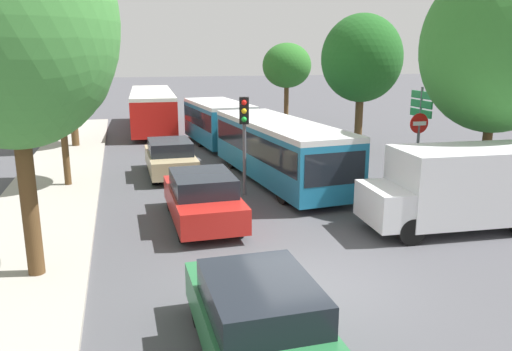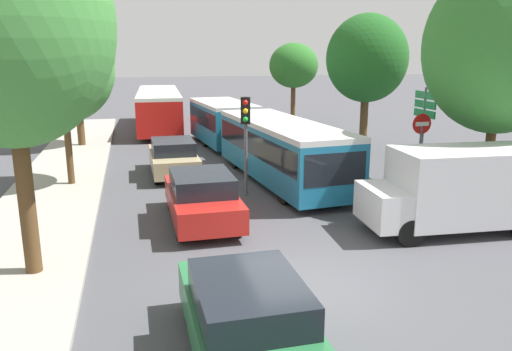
# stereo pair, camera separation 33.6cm
# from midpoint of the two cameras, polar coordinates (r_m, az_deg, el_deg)

# --- Properties ---
(ground_plane) EXTENTS (200.00, 200.00, 0.00)m
(ground_plane) POSITION_cam_midpoint_polar(r_m,az_deg,el_deg) (10.89, 5.37, -12.53)
(ground_plane) COLOR #47474C
(kerb_strip_left) EXTENTS (3.20, 33.97, 0.14)m
(kerb_strip_left) POSITION_cam_midpoint_polar(r_m,az_deg,el_deg) (21.79, -21.85, 0.19)
(kerb_strip_left) COLOR #9E998E
(kerb_strip_left) RESTS_ON ground
(articulated_bus) EXTENTS (3.74, 15.80, 2.33)m
(articulated_bus) POSITION_cam_midpoint_polar(r_m,az_deg,el_deg) (22.19, -1.23, 4.77)
(articulated_bus) COLOR teal
(articulated_bus) RESTS_ON ground
(city_bus_rear) EXTENTS (3.10, 11.61, 2.48)m
(city_bus_rear) POSITION_cam_midpoint_polar(r_m,az_deg,el_deg) (33.31, -12.06, 7.64)
(city_bus_rear) COLOR red
(city_bus_rear) RESTS_ON ground
(queued_car_green) EXTENTS (1.78, 4.16, 1.44)m
(queued_car_green) POSITION_cam_midpoint_polar(r_m,az_deg,el_deg) (8.16, -0.89, -16.24)
(queued_car_green) COLOR #236638
(queued_car_green) RESTS_ON ground
(queued_car_red) EXTENTS (1.84, 4.30, 1.49)m
(queued_car_red) POSITION_cam_midpoint_polar(r_m,az_deg,el_deg) (14.54, -6.79, -2.54)
(queued_car_red) COLOR #B21E19
(queued_car_red) RESTS_ON ground
(queued_car_tan) EXTENTS (1.79, 4.18, 1.45)m
(queued_car_tan) POSITION_cam_midpoint_polar(r_m,az_deg,el_deg) (20.42, -10.25, 2.02)
(queued_car_tan) COLOR tan
(queued_car_tan) RESTS_ON ground
(white_van) EXTENTS (5.12, 2.27, 2.31)m
(white_van) POSITION_cam_midpoint_polar(r_m,az_deg,el_deg) (14.84, 21.68, -1.15)
(white_van) COLOR silver
(white_van) RESTS_ON ground
(traffic_light) EXTENTS (0.37, 0.39, 3.40)m
(traffic_light) POSITION_cam_midpoint_polar(r_m,az_deg,el_deg) (16.93, -1.92, 5.90)
(traffic_light) COLOR #56595E
(traffic_light) RESTS_ON ground
(no_entry_sign) EXTENTS (0.70, 0.08, 2.82)m
(no_entry_sign) POSITION_cam_midpoint_polar(r_m,az_deg,el_deg) (18.22, 17.51, 3.85)
(no_entry_sign) COLOR #56595E
(no_entry_sign) RESTS_ON ground
(direction_sign_post) EXTENTS (0.10, 1.40, 3.60)m
(direction_sign_post) POSITION_cam_midpoint_polar(r_m,az_deg,el_deg) (19.99, 17.83, 6.66)
(direction_sign_post) COLOR #56595E
(direction_sign_post) RESTS_ON ground
(tree_left_near) EXTENTS (4.21, 4.21, 7.91)m
(tree_left_near) POSITION_cam_midpoint_polar(r_m,az_deg,el_deg) (11.26, -27.20, 15.26)
(tree_left_near) COLOR #51381E
(tree_left_near) RESTS_ON ground
(tree_left_mid) EXTENTS (3.62, 3.62, 6.09)m
(tree_left_mid) POSITION_cam_midpoint_polar(r_m,az_deg,el_deg) (19.03, -22.41, 10.74)
(tree_left_mid) COLOR #51381E
(tree_left_mid) RESTS_ON ground
(tree_left_far) EXTENTS (3.97, 3.97, 6.93)m
(tree_left_far) POSITION_cam_midpoint_polar(r_m,az_deg,el_deg) (27.42, -21.01, 12.59)
(tree_left_far) COLOR #51381E
(tree_left_far) RESTS_ON ground
(tree_right_near) EXTENTS (4.72, 4.72, 7.67)m
(tree_right_near) POSITION_cam_midpoint_polar(r_m,az_deg,el_deg) (17.70, 25.57, 12.63)
(tree_right_near) COLOR #51381E
(tree_right_near) RESTS_ON ground
(tree_right_mid) EXTENTS (3.93, 3.93, 6.70)m
(tree_right_mid) POSITION_cam_midpoint_polar(r_m,az_deg,el_deg) (25.33, 11.61, 12.95)
(tree_right_mid) COLOR #51381E
(tree_right_mid) RESTS_ON ground
(tree_right_far) EXTENTS (3.40, 3.40, 5.55)m
(tree_right_far) POSITION_cam_midpoint_polar(r_m,az_deg,el_deg) (35.57, 3.27, 12.41)
(tree_right_far) COLOR #51381E
(tree_right_far) RESTS_ON ground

